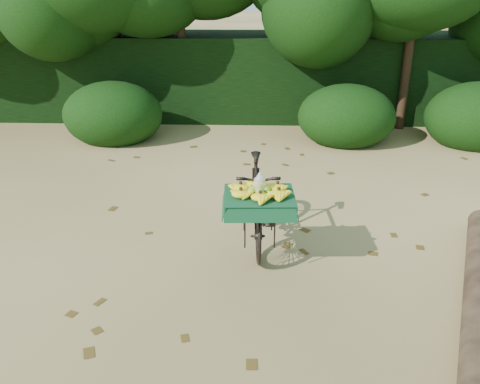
{
  "coord_description": "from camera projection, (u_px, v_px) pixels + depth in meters",
  "views": [
    {
      "loc": [
        -0.19,
        -5.22,
        3.04
      ],
      "look_at": [
        -0.38,
        -0.04,
        0.79
      ],
      "focal_mm": 38.0,
      "sensor_mm": 36.0,
      "label": 1
    }
  ],
  "objects": [
    {
      "name": "ground",
      "position": [
        272.0,
        252.0,
        5.99
      ],
      "size": [
        80.0,
        80.0,
        0.0
      ],
      "primitive_type": "plane",
      "color": "tan",
      "rests_on": "ground"
    },
    {
      "name": "vendor_bicycle",
      "position": [
        257.0,
        201.0,
        6.03
      ],
      "size": [
        0.78,
        1.8,
        1.05
      ],
      "rotation": [
        0.0,
        0.0,
        0.05
      ],
      "color": "black",
      "rests_on": "ground"
    },
    {
      "name": "hedge_backdrop",
      "position": [
        267.0,
        76.0,
        11.4
      ],
      "size": [
        26.0,
        1.8,
        1.8
      ],
      "primitive_type": "cube",
      "color": "black",
      "rests_on": "ground"
    },
    {
      "name": "leaf_litter",
      "position": [
        271.0,
        227.0,
        6.58
      ],
      "size": [
        7.0,
        7.3,
        0.01
      ],
      "primitive_type": null,
      "color": "#503915",
      "rests_on": "ground"
    },
    {
      "name": "tree_row",
      "position": [
        236.0,
        28.0,
        10.25
      ],
      "size": [
        14.5,
        2.0,
        4.0
      ],
      "primitive_type": null,
      "color": "black",
      "rests_on": "ground"
    },
    {
      "name": "fallen_log",
      "position": [
        479.0,
        308.0,
        4.76
      ],
      "size": [
        1.76,
        3.82,
        0.29
      ],
      "primitive_type": "cylinder",
      "rotation": [
        1.57,
        0.0,
        -0.38
      ],
      "color": "brown",
      "rests_on": "ground"
    },
    {
      "name": "bush_clumps",
      "position": [
        294.0,
        119.0,
        9.73
      ],
      "size": [
        8.8,
        1.7,
        0.9
      ],
      "primitive_type": null,
      "color": "black",
      "rests_on": "ground"
    }
  ]
}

